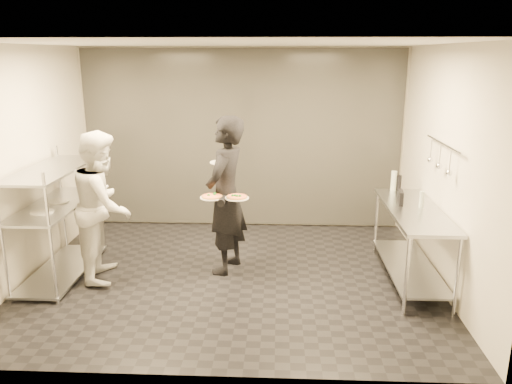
{
  "coord_description": "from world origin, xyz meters",
  "views": [
    {
      "loc": [
        0.57,
        -5.7,
        2.69
      ],
      "look_at": [
        0.3,
        0.01,
        1.1
      ],
      "focal_mm": 35.0,
      "sensor_mm": 36.0,
      "label": 1
    }
  ],
  "objects_px": {
    "bottle_clear": "(422,199)",
    "bottle_dark": "(399,183)",
    "salad_plate": "(221,161)",
    "pos_monitor": "(401,197)",
    "chef": "(103,206)",
    "waiter": "(226,196)",
    "pizza_plate_near": "(212,197)",
    "pizza_plate_far": "(237,197)",
    "prep_counter": "(412,232)",
    "bottle_green": "(394,181)",
    "pass_rack": "(56,216)"
  },
  "relations": [
    {
      "from": "bottle_clear",
      "to": "bottle_dark",
      "type": "bearing_deg",
      "value": 97.88
    },
    {
      "from": "salad_plate",
      "to": "pos_monitor",
      "type": "distance_m",
      "value": 2.29
    },
    {
      "from": "chef",
      "to": "salad_plate",
      "type": "xyz_separation_m",
      "value": [
        1.38,
        0.58,
        0.44
      ]
    },
    {
      "from": "chef",
      "to": "salad_plate",
      "type": "bearing_deg",
      "value": -75.83
    },
    {
      "from": "salad_plate",
      "to": "pos_monitor",
      "type": "height_order",
      "value": "salad_plate"
    },
    {
      "from": "chef",
      "to": "bottle_dark",
      "type": "bearing_deg",
      "value": -86.16
    },
    {
      "from": "waiter",
      "to": "pizza_plate_near",
      "type": "bearing_deg",
      "value": -16.77
    },
    {
      "from": "salad_plate",
      "to": "pizza_plate_far",
      "type": "bearing_deg",
      "value": -66.53
    },
    {
      "from": "waiter",
      "to": "salad_plate",
      "type": "bearing_deg",
      "value": -148.77
    },
    {
      "from": "prep_counter",
      "to": "waiter",
      "type": "relative_size",
      "value": 0.91
    },
    {
      "from": "pizza_plate_far",
      "to": "pos_monitor",
      "type": "bearing_deg",
      "value": 5.72
    },
    {
      "from": "pizza_plate_near",
      "to": "pizza_plate_far",
      "type": "xyz_separation_m",
      "value": [
        0.3,
        -0.0,
        -0.0
      ]
    },
    {
      "from": "pizza_plate_near",
      "to": "pos_monitor",
      "type": "bearing_deg",
      "value": 4.89
    },
    {
      "from": "chef",
      "to": "pizza_plate_near",
      "type": "relative_size",
      "value": 6.4
    },
    {
      "from": "salad_plate",
      "to": "pos_monitor",
      "type": "relative_size",
      "value": 1.29
    },
    {
      "from": "salad_plate",
      "to": "chef",
      "type": "bearing_deg",
      "value": -157.35
    },
    {
      "from": "prep_counter",
      "to": "pizza_plate_far",
      "type": "height_order",
      "value": "pizza_plate_far"
    },
    {
      "from": "pizza_plate_far",
      "to": "pizza_plate_near",
      "type": "bearing_deg",
      "value": 179.38
    },
    {
      "from": "pizza_plate_far",
      "to": "bottle_green",
      "type": "distance_m",
      "value": 2.18
    },
    {
      "from": "chef",
      "to": "pass_rack",
      "type": "bearing_deg",
      "value": 80.54
    },
    {
      "from": "pizza_plate_far",
      "to": "chef",
      "type": "bearing_deg",
      "value": -179.68
    },
    {
      "from": "bottle_dark",
      "to": "pizza_plate_far",
      "type": "bearing_deg",
      "value": -159.01
    },
    {
      "from": "pizza_plate_far",
      "to": "prep_counter",
      "type": "bearing_deg",
      "value": 0.1
    },
    {
      "from": "prep_counter",
      "to": "waiter",
      "type": "bearing_deg",
      "value": 174.52
    },
    {
      "from": "pass_rack",
      "to": "prep_counter",
      "type": "height_order",
      "value": "pass_rack"
    },
    {
      "from": "pizza_plate_far",
      "to": "bottle_clear",
      "type": "relative_size",
      "value": 1.45
    },
    {
      "from": "chef",
      "to": "salad_plate",
      "type": "relative_size",
      "value": 6.16
    },
    {
      "from": "pizza_plate_far",
      "to": "bottle_dark",
      "type": "bearing_deg",
      "value": 20.99
    },
    {
      "from": "prep_counter",
      "to": "waiter",
      "type": "height_order",
      "value": "waiter"
    },
    {
      "from": "pizza_plate_near",
      "to": "bottle_green",
      "type": "height_order",
      "value": "bottle_green"
    },
    {
      "from": "pizza_plate_near",
      "to": "pizza_plate_far",
      "type": "distance_m",
      "value": 0.3
    },
    {
      "from": "pass_rack",
      "to": "salad_plate",
      "type": "bearing_deg",
      "value": 15.94
    },
    {
      "from": "pos_monitor",
      "to": "pizza_plate_near",
      "type": "bearing_deg",
      "value": -166.81
    },
    {
      "from": "pass_rack",
      "to": "bottle_green",
      "type": "height_order",
      "value": "pass_rack"
    },
    {
      "from": "pos_monitor",
      "to": "bottle_dark",
      "type": "distance_m",
      "value": 0.62
    },
    {
      "from": "bottle_clear",
      "to": "bottle_dark",
      "type": "height_order",
      "value": "bottle_dark"
    },
    {
      "from": "pizza_plate_far",
      "to": "bottle_green",
      "type": "bearing_deg",
      "value": 21.65
    },
    {
      "from": "pizza_plate_far",
      "to": "salad_plate",
      "type": "bearing_deg",
      "value": 113.47
    },
    {
      "from": "pass_rack",
      "to": "bottle_dark",
      "type": "relative_size",
      "value": 7.53
    },
    {
      "from": "pizza_plate_near",
      "to": "bottle_clear",
      "type": "relative_size",
      "value": 1.44
    },
    {
      "from": "pos_monitor",
      "to": "prep_counter",
      "type": "bearing_deg",
      "value": -50.09
    },
    {
      "from": "prep_counter",
      "to": "pizza_plate_far",
      "type": "distance_m",
      "value": 2.14
    },
    {
      "from": "pizza_plate_far",
      "to": "pos_monitor",
      "type": "distance_m",
      "value": 1.99
    },
    {
      "from": "bottle_green",
      "to": "pos_monitor",
      "type": "bearing_deg",
      "value": -94.06
    },
    {
      "from": "pos_monitor",
      "to": "bottle_clear",
      "type": "bearing_deg",
      "value": -22.91
    },
    {
      "from": "prep_counter",
      "to": "chef",
      "type": "relative_size",
      "value": 0.99
    },
    {
      "from": "prep_counter",
      "to": "salad_plate",
      "type": "relative_size",
      "value": 6.08
    },
    {
      "from": "prep_counter",
      "to": "pos_monitor",
      "type": "distance_m",
      "value": 0.44
    },
    {
      "from": "prep_counter",
      "to": "bottle_dark",
      "type": "distance_m",
      "value": 0.89
    },
    {
      "from": "salad_plate",
      "to": "bottle_clear",
      "type": "distance_m",
      "value": 2.52
    }
  ]
}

